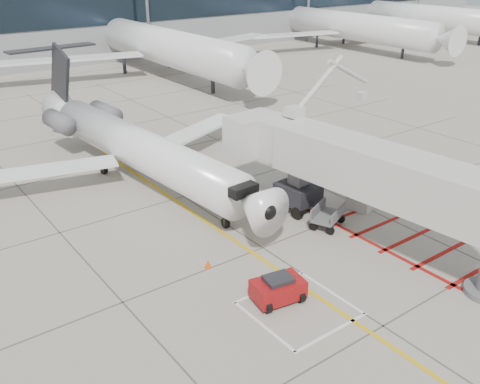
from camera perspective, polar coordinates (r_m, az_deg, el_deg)
ground_plane at (r=25.78m, az=8.10°, el=-9.53°), size 260.00×260.00×0.00m
regional_jet at (r=33.84m, az=-8.94°, el=6.02°), size 24.87×30.38×7.55m
jet_bridge at (r=27.94m, az=14.93°, el=0.93°), size 9.98×18.42×7.09m
pushback_tug at (r=24.05m, az=4.08°, el=-10.19°), size 2.46×1.77×1.31m
baggage_cart at (r=30.44m, az=9.35°, el=-2.52°), size 2.46×2.05×1.33m
ground_power_unit at (r=33.30m, az=13.34°, el=0.16°), size 2.75×2.00×1.95m
cone_nose at (r=26.54m, az=-3.43°, el=-7.66°), size 0.31×0.31×0.43m
cone_side at (r=30.51m, az=3.92°, el=-3.10°), size 0.32×0.32×0.44m
terminal_building at (r=88.88m, az=-20.96°, el=18.24°), size 180.00×28.00×14.00m
terminal_glass_band at (r=75.49m, az=-17.74°, el=18.59°), size 180.00×0.10×6.00m
bg_aircraft_c at (r=69.16m, az=-9.31°, el=17.65°), size 38.83×43.14×12.94m
bg_aircraft_d at (r=89.53m, az=10.87°, el=18.81°), size 36.81×40.90×12.27m
bg_aircraft_e at (r=104.78m, az=18.71°, el=18.79°), size 36.84×40.94×12.28m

